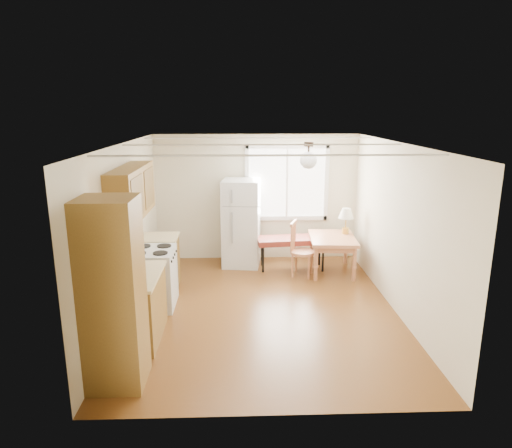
{
  "coord_description": "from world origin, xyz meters",
  "views": [
    {
      "loc": [
        -0.34,
        -6.43,
        2.98
      ],
      "look_at": [
        -0.07,
        0.76,
        1.15
      ],
      "focal_mm": 32.0,
      "sensor_mm": 36.0,
      "label": 1
    }
  ],
  "objects_px": {
    "dining_table": "(332,242)",
    "chair": "(298,245)",
    "bench": "(292,241)",
    "refrigerator": "(241,223)"
  },
  "relations": [
    {
      "from": "refrigerator",
      "to": "dining_table",
      "type": "distance_m",
      "value": 1.77
    },
    {
      "from": "refrigerator",
      "to": "chair",
      "type": "relative_size",
      "value": 1.68
    },
    {
      "from": "dining_table",
      "to": "chair",
      "type": "relative_size",
      "value": 1.14
    },
    {
      "from": "bench",
      "to": "chair",
      "type": "distance_m",
      "value": 0.37
    },
    {
      "from": "refrigerator",
      "to": "dining_table",
      "type": "xyz_separation_m",
      "value": [
        1.68,
        -0.48,
        -0.26
      ]
    },
    {
      "from": "bench",
      "to": "refrigerator",
      "type": "bearing_deg",
      "value": 157.98
    },
    {
      "from": "chair",
      "to": "refrigerator",
      "type": "bearing_deg",
      "value": 167.7
    },
    {
      "from": "refrigerator",
      "to": "chair",
      "type": "bearing_deg",
      "value": -25.67
    },
    {
      "from": "dining_table",
      "to": "chair",
      "type": "xyz_separation_m",
      "value": [
        -0.66,
        -0.16,
        -0.0
      ]
    },
    {
      "from": "dining_table",
      "to": "bench",
      "type": "bearing_deg",
      "value": 168.43
    }
  ]
}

